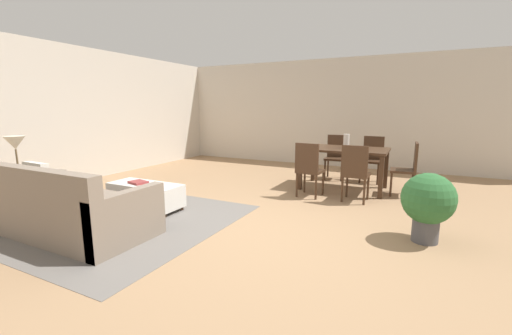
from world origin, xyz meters
TOP-DOWN VIEW (x-y plane):
  - ground_plane at (0.00, 0.00)m, footprint 10.80×10.80m
  - wall_back at (0.00, 5.00)m, footprint 9.00×0.12m
  - wall_left at (-4.50, 0.50)m, footprint 0.12×11.00m
  - area_rug at (-1.85, -0.52)m, footprint 3.00×2.80m
  - couch at (-1.88, -1.12)m, footprint 1.95×0.98m
  - ottoman_table at (-1.82, 0.02)m, footprint 1.13×0.46m
  - side_table at (-3.15, -0.97)m, footprint 0.40×0.40m
  - table_lamp at (-3.15, -0.97)m, footprint 0.26×0.26m
  - dining_table at (0.53, 2.60)m, footprint 1.52×0.95m
  - dining_chair_near_left at (0.13, 1.74)m, footprint 0.43×0.43m
  - dining_chair_near_right at (0.89, 1.77)m, footprint 0.41×0.41m
  - dining_chair_far_left at (0.18, 3.46)m, footprint 0.42×0.42m
  - dining_chair_far_right at (0.92, 3.47)m, footprint 0.42×0.42m
  - dining_chair_head_east at (1.62, 2.59)m, footprint 0.42×0.42m
  - vase_centerpiece at (0.56, 2.62)m, footprint 0.11×0.11m
  - book_on_ottoman at (-1.92, -0.01)m, footprint 0.30×0.25m
  - potted_plant at (1.89, 0.53)m, footprint 0.57×0.57m

SIDE VIEW (x-z plane):
  - ground_plane at x=0.00m, z-range 0.00..0.00m
  - area_rug at x=-1.85m, z-range 0.00..0.01m
  - ottoman_table at x=-1.82m, z-range 0.03..0.41m
  - couch at x=-1.88m, z-range -0.14..0.72m
  - book_on_ottoman at x=-1.92m, z-range 0.39..0.42m
  - side_table at x=-3.15m, z-range 0.17..0.75m
  - potted_plant at x=1.89m, z-range 0.07..0.86m
  - dining_chair_near_left at x=0.13m, z-range 0.06..0.98m
  - dining_chair_near_right at x=0.89m, z-range 0.06..0.98m
  - dining_chair_far_left at x=0.18m, z-range 0.06..0.98m
  - dining_chair_far_right at x=0.92m, z-range 0.06..0.98m
  - dining_chair_head_east at x=1.62m, z-range 0.06..0.98m
  - dining_table at x=0.53m, z-range 0.29..1.05m
  - vase_centerpiece at x=0.56m, z-range 0.76..1.01m
  - table_lamp at x=-3.15m, z-range 0.73..1.26m
  - wall_back at x=0.00m, z-range 0.00..2.70m
  - wall_left at x=-4.50m, z-range 0.00..2.70m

